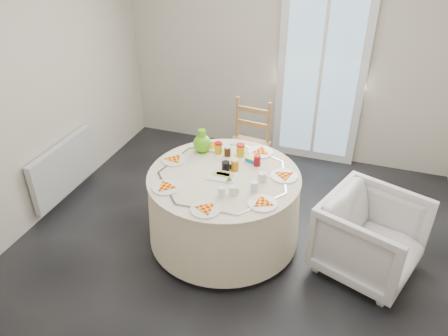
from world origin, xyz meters
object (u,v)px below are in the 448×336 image
(table, at_px, (224,207))
(wooden_chair, at_px, (246,147))
(radiator, at_px, (65,167))
(green_pitcher, at_px, (202,138))
(armchair, at_px, (371,234))

(table, xyz_separation_m, wooden_chair, (-0.09, 1.00, 0.09))
(radiator, distance_m, wooden_chair, 1.95)
(radiator, xyz_separation_m, table, (1.81, -0.10, -0.01))
(green_pitcher, bearing_deg, table, -54.03)
(table, xyz_separation_m, armchair, (1.30, 0.04, 0.02))
(table, distance_m, armchair, 1.30)
(radiator, distance_m, table, 1.81)
(radiator, xyz_separation_m, wooden_chair, (1.72, 0.90, 0.09))
(table, height_order, armchair, armchair)
(table, bearing_deg, wooden_chair, 95.08)
(table, bearing_deg, radiator, 176.84)
(armchair, bearing_deg, green_pitcher, 99.94)
(wooden_chair, distance_m, green_pitcher, 0.82)
(table, height_order, green_pitcher, green_pitcher)
(wooden_chair, relative_size, green_pitcher, 4.31)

